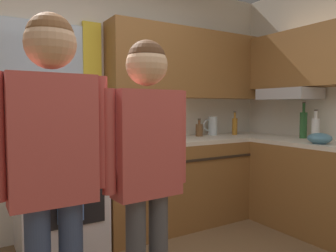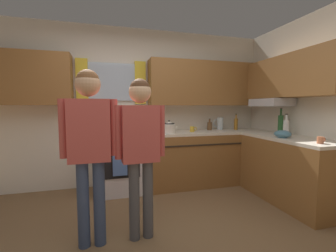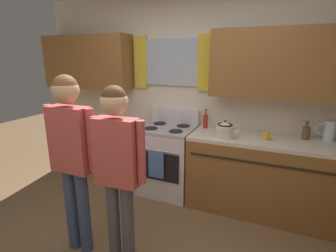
{
  "view_description": "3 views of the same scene",
  "coord_description": "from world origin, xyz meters",
  "px_view_note": "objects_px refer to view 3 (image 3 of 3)",
  "views": [
    {
      "loc": [
        -0.9,
        -1.28,
        1.25
      ],
      "look_at": [
        0.36,
        0.77,
        1.1
      ],
      "focal_mm": 34.37,
      "sensor_mm": 36.0,
      "label": 1
    },
    {
      "loc": [
        -0.45,
        -1.98,
        1.32
      ],
      "look_at": [
        0.27,
        0.64,
        1.08
      ],
      "focal_mm": 24.21,
      "sensor_mm": 36.0,
      "label": 2
    },
    {
      "loc": [
        0.99,
        -1.4,
        1.78
      ],
      "look_at": [
        0.01,
        0.9,
        1.11
      ],
      "focal_mm": 27.35,
      "sensor_mm": 36.0,
      "label": 3
    }
  ],
  "objects_px": {
    "bottle_sauce_red": "(205,121)",
    "adult_in_plaid": "(117,159)",
    "stove_oven": "(168,158)",
    "bottle_squat_brown": "(306,133)",
    "stovetop_kettle": "(225,130)",
    "mug_mustard_yellow": "(266,136)",
    "water_pitcher": "(329,131)",
    "adult_left": "(71,146)"
  },
  "relations": [
    {
      "from": "stove_oven",
      "to": "adult_left",
      "type": "height_order",
      "value": "adult_left"
    },
    {
      "from": "stove_oven",
      "to": "bottle_squat_brown",
      "type": "height_order",
      "value": "bottle_squat_brown"
    },
    {
      "from": "adult_left",
      "to": "adult_in_plaid",
      "type": "bearing_deg",
      "value": -0.11
    },
    {
      "from": "stovetop_kettle",
      "to": "water_pitcher",
      "type": "xyz_separation_m",
      "value": [
        1.06,
        0.34,
        0.02
      ]
    },
    {
      "from": "stove_oven",
      "to": "adult_left",
      "type": "relative_size",
      "value": 0.67
    },
    {
      "from": "stovetop_kettle",
      "to": "stove_oven",
      "type": "bearing_deg",
      "value": 168.05
    },
    {
      "from": "bottle_sauce_red",
      "to": "adult_in_plaid",
      "type": "bearing_deg",
      "value": -101.79
    },
    {
      "from": "stove_oven",
      "to": "adult_in_plaid",
      "type": "xyz_separation_m",
      "value": [
        0.14,
        -1.35,
        0.53
      ]
    },
    {
      "from": "stove_oven",
      "to": "adult_left",
      "type": "bearing_deg",
      "value": -103.6
    },
    {
      "from": "bottle_sauce_red",
      "to": "mug_mustard_yellow",
      "type": "height_order",
      "value": "bottle_sauce_red"
    },
    {
      "from": "stovetop_kettle",
      "to": "adult_left",
      "type": "relative_size",
      "value": 0.17
    },
    {
      "from": "stove_oven",
      "to": "water_pitcher",
      "type": "height_order",
      "value": "water_pitcher"
    },
    {
      "from": "bottle_squat_brown",
      "to": "stovetop_kettle",
      "type": "distance_m",
      "value": 0.89
    },
    {
      "from": "stove_oven",
      "to": "bottle_squat_brown",
      "type": "distance_m",
      "value": 1.69
    },
    {
      "from": "water_pitcher",
      "to": "adult_left",
      "type": "height_order",
      "value": "adult_left"
    },
    {
      "from": "stovetop_kettle",
      "to": "adult_left",
      "type": "bearing_deg",
      "value": -132.66
    },
    {
      "from": "bottle_squat_brown",
      "to": "water_pitcher",
      "type": "relative_size",
      "value": 0.93
    },
    {
      "from": "bottle_squat_brown",
      "to": "water_pitcher",
      "type": "xyz_separation_m",
      "value": [
        0.22,
        0.04,
        0.03
      ]
    },
    {
      "from": "bottle_sauce_red",
      "to": "stove_oven",
      "type": "bearing_deg",
      "value": -160.3
    },
    {
      "from": "adult_left",
      "to": "water_pitcher",
      "type": "bearing_deg",
      "value": 35.46
    },
    {
      "from": "bottle_squat_brown",
      "to": "stovetop_kettle",
      "type": "xyz_separation_m",
      "value": [
        -0.83,
        -0.3,
        0.02
      ]
    },
    {
      "from": "bottle_squat_brown",
      "to": "adult_in_plaid",
      "type": "relative_size",
      "value": 0.13
    },
    {
      "from": "adult_in_plaid",
      "to": "bottle_squat_brown",
      "type": "bearing_deg",
      "value": 45.65
    },
    {
      "from": "adult_in_plaid",
      "to": "adult_left",
      "type": "bearing_deg",
      "value": 179.89
    },
    {
      "from": "stovetop_kettle",
      "to": "bottle_sauce_red",
      "type": "bearing_deg",
      "value": 133.5
    },
    {
      "from": "adult_in_plaid",
      "to": "bottle_sauce_red",
      "type": "bearing_deg",
      "value": 78.21
    },
    {
      "from": "stove_oven",
      "to": "mug_mustard_yellow",
      "type": "height_order",
      "value": "stove_oven"
    },
    {
      "from": "adult_left",
      "to": "adult_in_plaid",
      "type": "distance_m",
      "value": 0.47
    },
    {
      "from": "bottle_sauce_red",
      "to": "adult_in_plaid",
      "type": "xyz_separation_m",
      "value": [
        -0.32,
        -1.52,
        0.0
      ]
    },
    {
      "from": "bottle_sauce_red",
      "to": "stovetop_kettle",
      "type": "distance_m",
      "value": 0.45
    },
    {
      "from": "bottle_sauce_red",
      "to": "water_pitcher",
      "type": "distance_m",
      "value": 1.37
    },
    {
      "from": "stove_oven",
      "to": "bottle_squat_brown",
      "type": "relative_size",
      "value": 5.37
    },
    {
      "from": "bottle_squat_brown",
      "to": "water_pitcher",
      "type": "bearing_deg",
      "value": 9.89
    },
    {
      "from": "bottle_sauce_red",
      "to": "water_pitcher",
      "type": "xyz_separation_m",
      "value": [
        1.37,
        0.02,
        0.02
      ]
    },
    {
      "from": "mug_mustard_yellow",
      "to": "stovetop_kettle",
      "type": "height_order",
      "value": "stovetop_kettle"
    },
    {
      "from": "bottle_sauce_red",
      "to": "adult_left",
      "type": "height_order",
      "value": "adult_left"
    },
    {
      "from": "mug_mustard_yellow",
      "to": "adult_in_plaid",
      "type": "distance_m",
      "value": 1.68
    },
    {
      "from": "water_pitcher",
      "to": "mug_mustard_yellow",
      "type": "bearing_deg",
      "value": -159.97
    },
    {
      "from": "bottle_squat_brown",
      "to": "mug_mustard_yellow",
      "type": "distance_m",
      "value": 0.44
    },
    {
      "from": "adult_left",
      "to": "adult_in_plaid",
      "type": "height_order",
      "value": "adult_left"
    },
    {
      "from": "bottle_sauce_red",
      "to": "adult_in_plaid",
      "type": "height_order",
      "value": "adult_in_plaid"
    },
    {
      "from": "mug_mustard_yellow",
      "to": "adult_in_plaid",
      "type": "height_order",
      "value": "adult_in_plaid"
    }
  ]
}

